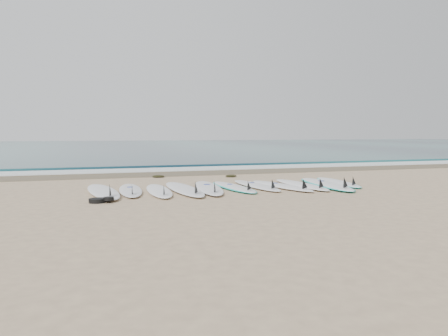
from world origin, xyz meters
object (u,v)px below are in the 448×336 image
object	(u,v)px
surfboard_0	(103,191)
leash_coil	(100,200)
surfboard_5	(234,187)
surfboard_10	(338,182)

from	to	relation	value
surfboard_0	leash_coil	size ratio (longest dim) A/B	6.11
surfboard_5	leash_coil	xyz separation A→B (m)	(-3.09, -1.16, 0.00)
surfboard_10	leash_coil	distance (m)	6.10
surfboard_0	surfboard_10	distance (m)	5.86
surfboard_0	surfboard_5	xyz separation A→B (m)	(2.98, -0.04, -0.02)
surfboard_0	surfboard_10	xyz separation A→B (m)	(5.86, 0.04, -0.02)
surfboard_10	leash_coil	bearing A→B (deg)	-160.73
leash_coil	surfboard_5	bearing A→B (deg)	20.55
surfboard_10	leash_coil	size ratio (longest dim) A/B	5.27
surfboard_5	leash_coil	bearing A→B (deg)	-163.17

